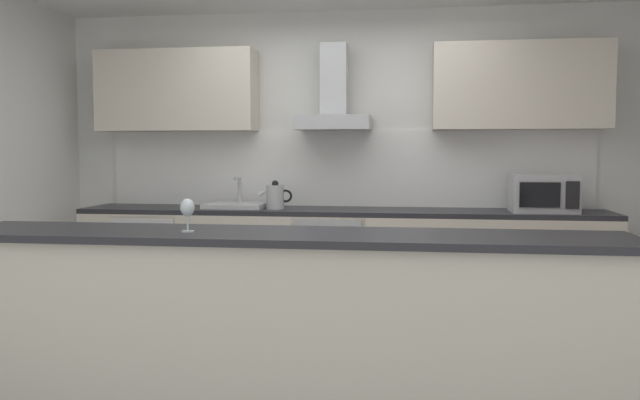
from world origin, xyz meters
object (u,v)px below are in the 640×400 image
(oven, at_px, (332,262))
(range_hood, at_px, (334,103))
(sink, at_px, (236,205))
(wine_glass, at_px, (187,209))
(kettle, at_px, (275,196))
(refrigerator, at_px, (155,261))
(microwave, at_px, (543,193))

(oven, distance_m, range_hood, 1.33)
(sink, xyz_separation_m, wine_glass, (0.30, -2.06, 0.15))
(kettle, relative_size, range_hood, 0.40)
(refrigerator, height_order, sink, sink)
(oven, relative_size, microwave, 1.60)
(oven, distance_m, kettle, 0.72)
(refrigerator, bearing_deg, kettle, -1.64)
(oven, bearing_deg, refrigerator, -179.90)
(oven, height_order, kettle, kettle)
(wine_glass, bearing_deg, range_hood, 76.51)
(microwave, height_order, kettle, microwave)
(oven, height_order, microwave, microwave)
(wine_glass, bearing_deg, microwave, 42.44)
(sink, bearing_deg, refrigerator, -178.92)
(range_hood, height_order, wine_glass, range_hood)
(kettle, relative_size, wine_glass, 1.62)
(sink, distance_m, range_hood, 1.20)
(refrigerator, xyz_separation_m, wine_glass, (1.03, -2.04, 0.65))
(refrigerator, bearing_deg, oven, 0.10)
(microwave, relative_size, sink, 1.00)
(wine_glass, bearing_deg, refrigerator, 116.76)
(microwave, distance_m, range_hood, 1.85)
(microwave, xyz_separation_m, sink, (-2.51, 0.04, -0.12))
(oven, distance_m, microwave, 1.79)
(kettle, bearing_deg, oven, 4.07)
(refrigerator, distance_m, sink, 0.89)
(kettle, height_order, range_hood, range_hood)
(oven, relative_size, refrigerator, 0.94)
(oven, bearing_deg, sink, 179.24)
(sink, distance_m, kettle, 0.36)
(oven, xyz_separation_m, sink, (-0.82, 0.01, 0.47))
(microwave, bearing_deg, kettle, -179.85)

